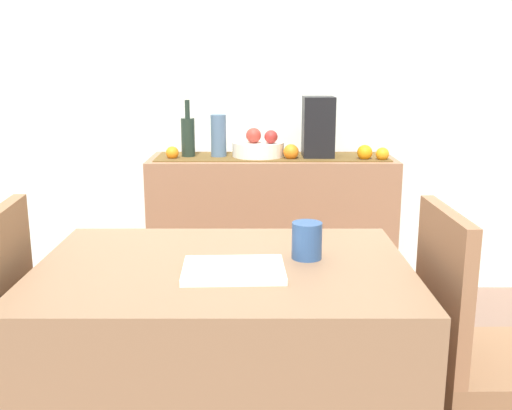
# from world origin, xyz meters

# --- Properties ---
(ground_plane) EXTENTS (6.40, 6.40, 0.02)m
(ground_plane) POSITION_xyz_m (0.00, 0.00, -0.01)
(ground_plane) COLOR #826353
(ground_plane) RESTS_ON ground
(room_wall_rear) EXTENTS (6.40, 0.06, 2.70)m
(room_wall_rear) POSITION_xyz_m (0.00, 1.18, 1.35)
(room_wall_rear) COLOR white
(room_wall_rear) RESTS_ON ground
(sideboard_console) EXTENTS (1.29, 0.42, 0.82)m
(sideboard_console) POSITION_xyz_m (0.08, 0.92, 0.41)
(sideboard_console) COLOR #966649
(sideboard_console) RESTS_ON ground
(table_runner) EXTENTS (1.21, 0.32, 0.01)m
(table_runner) POSITION_xyz_m (0.08, 0.92, 0.82)
(table_runner) COLOR brown
(table_runner) RESTS_ON sideboard_console
(fruit_bowl) EXTENTS (0.27, 0.27, 0.07)m
(fruit_bowl) POSITION_xyz_m (0.01, 0.92, 0.86)
(fruit_bowl) COLOR white
(fruit_bowl) RESTS_ON table_runner
(apple_rear) EXTENTS (0.07, 0.07, 0.07)m
(apple_rear) POSITION_xyz_m (-0.02, 0.96, 0.94)
(apple_rear) COLOR red
(apple_rear) RESTS_ON fruit_bowl
(apple_right) EXTENTS (0.08, 0.08, 0.08)m
(apple_right) POSITION_xyz_m (-0.01, 0.88, 0.94)
(apple_right) COLOR #AC382D
(apple_right) RESTS_ON fruit_bowl
(apple_upper) EXTENTS (0.07, 0.07, 0.07)m
(apple_upper) POSITION_xyz_m (0.08, 0.87, 0.94)
(apple_upper) COLOR #A82C28
(apple_upper) RESTS_ON fruit_bowl
(wine_bottle) EXTENTS (0.07, 0.07, 0.30)m
(wine_bottle) POSITION_xyz_m (-0.36, 0.92, 0.93)
(wine_bottle) COLOR #213025
(wine_bottle) RESTS_ON sideboard_console
(coffee_maker) EXTENTS (0.16, 0.18, 0.32)m
(coffee_maker) POSITION_xyz_m (0.33, 0.92, 0.98)
(coffee_maker) COLOR black
(coffee_maker) RESTS_ON sideboard_console
(ceramic_vase) EXTENTS (0.08, 0.08, 0.22)m
(ceramic_vase) POSITION_xyz_m (-0.20, 0.92, 0.93)
(ceramic_vase) COLOR slate
(ceramic_vase) RESTS_ON sideboard_console
(orange_loose_far) EXTENTS (0.08, 0.08, 0.08)m
(orange_loose_far) POSITION_xyz_m (0.18, 0.85, 0.86)
(orange_loose_far) COLOR orange
(orange_loose_far) RESTS_ON sideboard_console
(orange_loose_end) EXTENTS (0.07, 0.07, 0.07)m
(orange_loose_end) POSITION_xyz_m (-0.43, 0.86, 0.85)
(orange_loose_end) COLOR orange
(orange_loose_end) RESTS_ON sideboard_console
(orange_loose_near_bowl) EXTENTS (0.08, 0.08, 0.08)m
(orange_loose_near_bowl) POSITION_xyz_m (0.56, 0.83, 0.86)
(orange_loose_near_bowl) COLOR orange
(orange_loose_near_bowl) RESTS_ON sideboard_console
(orange_loose_mid) EXTENTS (0.07, 0.07, 0.07)m
(orange_loose_mid) POSITION_xyz_m (0.65, 0.81, 0.86)
(orange_loose_mid) COLOR orange
(orange_loose_mid) RESTS_ON sideboard_console
(dining_table) EXTENTS (1.08, 0.76, 0.74)m
(dining_table) POSITION_xyz_m (-0.09, -0.57, 0.37)
(dining_table) COLOR #8F684A
(dining_table) RESTS_ON ground
(open_book) EXTENTS (0.29, 0.22, 0.02)m
(open_book) POSITION_xyz_m (-0.06, -0.64, 0.75)
(open_book) COLOR white
(open_book) RESTS_ON dining_table
(coffee_cup) EXTENTS (0.09, 0.09, 0.11)m
(coffee_cup) POSITION_xyz_m (0.15, -0.51, 0.79)
(coffee_cup) COLOR #2D4F84
(coffee_cup) RESTS_ON dining_table
(chair_by_corner) EXTENTS (0.41, 0.41, 0.90)m
(chair_by_corner) POSITION_xyz_m (0.71, -0.57, 0.27)
(chair_by_corner) COLOR #8F6343
(chair_by_corner) RESTS_ON ground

